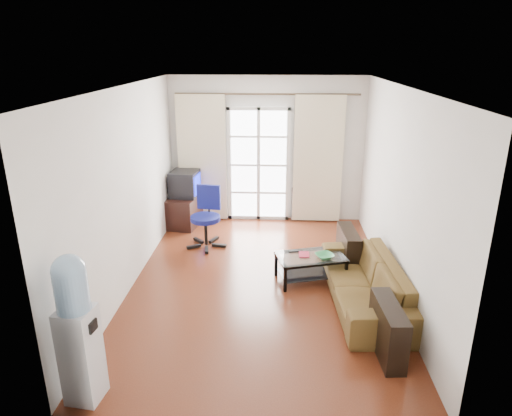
% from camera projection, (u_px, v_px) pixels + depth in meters
% --- Properties ---
extents(floor, '(5.20, 5.20, 0.00)m').
position_uv_depth(floor, '(261.00, 282.00, 6.50)').
color(floor, maroon).
rests_on(floor, ground).
extents(ceiling, '(5.20, 5.20, 0.00)m').
position_uv_depth(ceiling, '(262.00, 87.00, 5.60)').
color(ceiling, white).
rests_on(ceiling, wall_back).
extents(wall_back, '(3.60, 0.02, 2.70)m').
position_uv_depth(wall_back, '(267.00, 150.00, 8.50)').
color(wall_back, silver).
rests_on(wall_back, floor).
extents(wall_front, '(3.60, 0.02, 2.70)m').
position_uv_depth(wall_front, '(249.00, 289.00, 3.60)').
color(wall_front, silver).
rests_on(wall_front, floor).
extents(wall_left, '(0.02, 5.20, 2.70)m').
position_uv_depth(wall_left, '(128.00, 190.00, 6.13)').
color(wall_left, silver).
rests_on(wall_left, floor).
extents(wall_right, '(0.02, 5.20, 2.70)m').
position_uv_depth(wall_right, '(399.00, 194.00, 5.96)').
color(wall_right, silver).
rests_on(wall_right, floor).
extents(french_door, '(1.16, 0.06, 2.15)m').
position_uv_depth(french_door, '(259.00, 165.00, 8.54)').
color(french_door, white).
rests_on(french_door, wall_back).
extents(curtain_rod, '(3.30, 0.04, 0.04)m').
position_uv_depth(curtain_rod, '(267.00, 94.00, 8.06)').
color(curtain_rod, '#4C3F2D').
rests_on(curtain_rod, wall_back).
extents(curtain_left, '(0.90, 0.07, 2.35)m').
position_uv_depth(curtain_left, '(202.00, 159.00, 8.49)').
color(curtain_left, beige).
rests_on(curtain_left, curtain_rod).
extents(curtain_right, '(0.90, 0.07, 2.35)m').
position_uv_depth(curtain_right, '(318.00, 160.00, 8.39)').
color(curtain_right, beige).
rests_on(curtain_right, curtain_rod).
extents(radiator, '(0.64, 0.12, 0.64)m').
position_uv_depth(radiator, '(308.00, 204.00, 8.71)').
color(radiator, gray).
rests_on(radiator, floor).
extents(sofa, '(2.17, 1.07, 0.60)m').
position_uv_depth(sofa, '(365.00, 282.00, 5.86)').
color(sofa, olive).
rests_on(sofa, floor).
extents(coffee_table, '(1.05, 0.77, 0.38)m').
position_uv_depth(coffee_table, '(310.00, 264.00, 6.47)').
color(coffee_table, silver).
rests_on(coffee_table, floor).
extents(bowl, '(0.43, 0.43, 0.06)m').
position_uv_depth(bowl, '(324.00, 256.00, 6.35)').
color(bowl, '#33812F').
rests_on(bowl, coffee_table).
extents(book, '(0.16, 0.21, 0.02)m').
position_uv_depth(book, '(299.00, 254.00, 6.45)').
color(book, maroon).
rests_on(book, coffee_table).
extents(remote, '(0.18, 0.07, 0.02)m').
position_uv_depth(remote, '(295.00, 251.00, 6.55)').
color(remote, black).
rests_on(remote, coffee_table).
extents(tv_stand, '(0.62, 0.83, 0.56)m').
position_uv_depth(tv_stand, '(184.00, 211.00, 8.50)').
color(tv_stand, black).
rests_on(tv_stand, floor).
extents(crt_tv, '(0.56, 0.56, 0.47)m').
position_uv_depth(crt_tv, '(184.00, 184.00, 8.38)').
color(crt_tv, black).
rests_on(crt_tv, tv_stand).
extents(task_chair, '(0.78, 0.78, 1.01)m').
position_uv_depth(task_chair, '(206.00, 229.00, 7.61)').
color(task_chair, black).
rests_on(task_chair, floor).
extents(water_cooler, '(0.35, 0.34, 1.49)m').
position_uv_depth(water_cooler, '(77.00, 327.00, 4.10)').
color(water_cooler, silver).
rests_on(water_cooler, floor).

